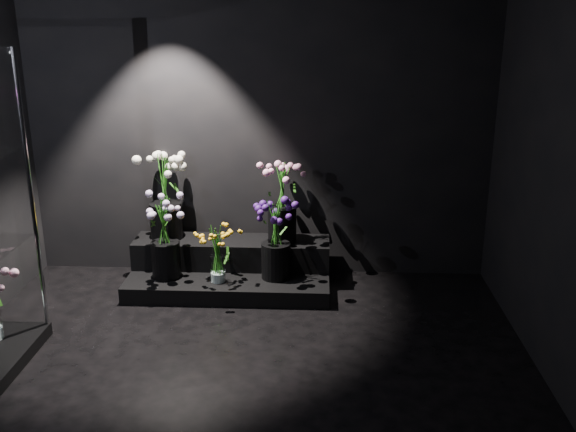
{
  "coord_description": "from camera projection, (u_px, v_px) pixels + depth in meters",
  "views": [
    {
      "loc": [
        0.52,
        -3.44,
        2.27
      ],
      "look_at": [
        0.29,
        1.2,
        0.78
      ],
      "focal_mm": 40.0,
      "sensor_mm": 36.0,
      "label": 1
    }
  ],
  "objects": [
    {
      "name": "display_riser",
      "position": [
        231.0,
        268.0,
        5.53
      ],
      "size": [
        1.69,
        0.75,
        0.38
      ],
      "color": "black",
      "rests_on": "floor"
    },
    {
      "name": "bouquet_lilac",
      "position": [
        164.0,
        232.0,
        5.27
      ],
      "size": [
        0.38,
        0.38,
        0.69
      ],
      "rotation": [
        0.0,
        0.0,
        -0.11
      ],
      "color": "black",
      "rests_on": "display_riser"
    },
    {
      "name": "bouquet_pink_roses",
      "position": [
        282.0,
        196.0,
        5.41
      ],
      "size": [
        0.4,
        0.4,
        0.7
      ],
      "rotation": [
        0.0,
        0.0,
        0.06
      ],
      "color": "black",
      "rests_on": "display_riser"
    },
    {
      "name": "floor",
      "position": [
        231.0,
        394.0,
        3.99
      ],
      "size": [
        4.0,
        4.0,
        0.0
      ],
      "primitive_type": "plane",
      "color": "black",
      "rests_on": "ground"
    },
    {
      "name": "bouquet_cream_roses",
      "position": [
        164.0,
        190.0,
        5.47
      ],
      "size": [
        0.49,
        0.49,
        0.76
      ],
      "rotation": [
        0.0,
        0.0,
        -0.17
      ],
      "color": "black",
      "rests_on": "display_riser"
    },
    {
      "name": "bouquet_orange_bells",
      "position": [
        217.0,
        253.0,
        5.21
      ],
      "size": [
        0.37,
        0.37,
        0.48
      ],
      "rotation": [
        0.0,
        0.0,
        0.39
      ],
      "color": "white",
      "rests_on": "display_riser"
    },
    {
      "name": "bouquet_purple",
      "position": [
        276.0,
        236.0,
        5.25
      ],
      "size": [
        0.43,
        0.43,
        0.66
      ],
      "rotation": [
        0.0,
        0.0,
        0.32
      ],
      "color": "black",
      "rests_on": "display_riser"
    },
    {
      "name": "wall_front",
      "position": [
        113.0,
        365.0,
        1.66
      ],
      "size": [
        4.0,
        0.0,
        4.0
      ],
      "primitive_type": "plane",
      "rotation": [
        -1.57,
        0.0,
        0.0
      ],
      "color": "black",
      "rests_on": "floor"
    },
    {
      "name": "wall_back",
      "position": [
        258.0,
        118.0,
        5.46
      ],
      "size": [
        4.0,
        0.0,
        4.0
      ],
      "primitive_type": "plane",
      "rotation": [
        1.57,
        0.0,
        0.0
      ],
      "color": "black",
      "rests_on": "floor"
    }
  ]
}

